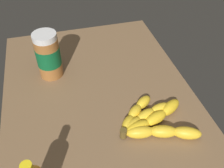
# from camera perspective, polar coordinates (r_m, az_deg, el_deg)

# --- Properties ---
(ground_plane) EXTENTS (0.88, 0.62, 0.04)m
(ground_plane) POSITION_cam_1_polar(r_m,az_deg,el_deg) (0.84, -2.84, -3.61)
(ground_plane) COLOR brown
(banana_bunch) EXTENTS (0.21, 0.23, 0.04)m
(banana_bunch) POSITION_cam_1_polar(r_m,az_deg,el_deg) (0.75, 9.05, -8.24)
(banana_bunch) COLOR yellow
(banana_bunch) RESTS_ON ground_plane
(peanut_butter_jar) EXTENTS (0.08, 0.08, 0.17)m
(peanut_butter_jar) POSITION_cam_1_polar(r_m,az_deg,el_deg) (0.89, -14.34, 6.34)
(peanut_butter_jar) COLOR #9E602D
(peanut_butter_jar) RESTS_ON ground_plane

